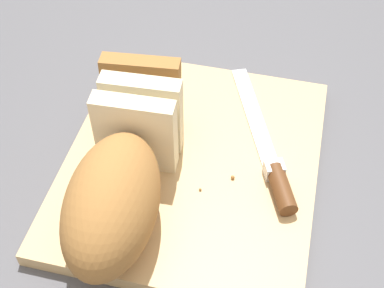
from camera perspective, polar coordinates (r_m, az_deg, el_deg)
name	(u,v)px	position (r m, az deg, el deg)	size (l,w,h in m)	color
ground_plane	(192,169)	(0.72, 0.00, -2.62)	(3.00, 3.00, 0.00)	#4C4C51
cutting_board	(192,164)	(0.71, 0.00, -2.12)	(0.37, 0.32, 0.02)	tan
bread_loaf	(121,176)	(0.63, -7.42, -3.31)	(0.29, 0.13, 0.11)	#996633
bread_knife	(273,167)	(0.69, 8.44, -2.40)	(0.25, 0.12, 0.02)	silver
crumb_near_knife	(200,190)	(0.67, 0.86, -4.75)	(0.00, 0.00, 0.00)	#996633
crumb_near_loaf	(160,158)	(0.70, -3.30, -1.51)	(0.01, 0.01, 0.01)	#996633
crumb_stray_left	(233,177)	(0.69, 4.25, -3.48)	(0.00, 0.00, 0.00)	#996633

